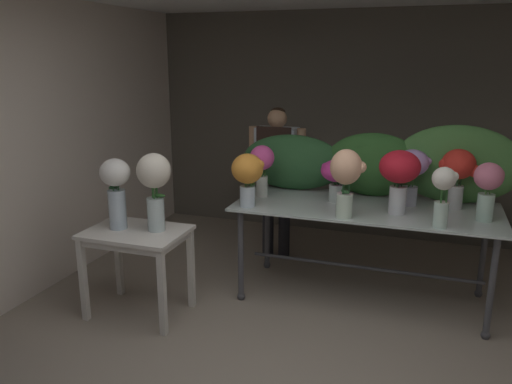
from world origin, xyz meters
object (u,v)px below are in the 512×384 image
vase_fuchsia_peonies (262,164)px  vase_cream_lisianthus_tall (154,182)px  florist (277,167)px  vase_lilac_freesia (412,168)px  vase_white_roses_tall (116,188)px  display_table_glass (365,219)px  vase_ivory_ranunculus (443,192)px  vase_magenta_anemones (337,175)px  vase_peach_hydrangea (346,175)px  vase_crimson_lilies (400,173)px  vase_rosy_stock (488,186)px  vase_scarlet_carnations (458,170)px  side_table_white (137,242)px  vase_sunset_tulips (247,174)px

vase_fuchsia_peonies → vase_cream_lisianthus_tall: 1.03m
florist → vase_fuchsia_peonies: 0.74m
vase_lilac_freesia → vase_white_roses_tall: 2.44m
display_table_glass → vase_fuchsia_peonies: bearing=179.5°
vase_ivory_ranunculus → vase_white_roses_tall: 2.51m
vase_magenta_anemones → vase_white_roses_tall: size_ratio=0.64×
vase_fuchsia_peonies → vase_white_roses_tall: bearing=-136.6°
vase_peach_hydrangea → vase_crimson_lilies: vase_peach_hydrangea is taller
vase_rosy_stock → vase_magenta_anemones: size_ratio=1.23×
vase_scarlet_carnations → display_table_glass: bearing=-166.0°
display_table_glass → vase_white_roses_tall: bearing=-154.9°
vase_magenta_anemones → vase_cream_lisianthus_tall: (-1.29, -0.88, 0.03)m
vase_ivory_ranunculus → vase_crimson_lilies: (-0.33, 0.25, 0.06)m
side_table_white → vase_lilac_freesia: (2.05, 1.02, 0.54)m
vase_sunset_tulips → vase_lilac_freesia: 1.38m
side_table_white → display_table_glass: bearing=27.2°
vase_rosy_stock → vase_fuchsia_peonies: size_ratio=0.98×
florist → vase_lilac_freesia: (1.35, -0.57, 0.19)m
vase_scarlet_carnations → vase_white_roses_tall: size_ratio=0.87×
display_table_glass → vase_lilac_freesia: bearing=23.2°
vase_rosy_stock → display_table_glass: bearing=173.6°
florist → vase_scarlet_carnations: 1.81m
side_table_white → vase_white_roses_tall: vase_white_roses_tall is taller
side_table_white → vase_ivory_ranunculus: vase_ivory_ranunculus is taller
vase_fuchsia_peonies → vase_lilac_freesia: 1.28m
side_table_white → vase_ivory_ranunculus: 2.40m
vase_ivory_ranunculus → vase_sunset_tulips: size_ratio=1.01×
side_table_white → vase_white_roses_tall: size_ratio=1.38×
side_table_white → vase_ivory_ranunculus: size_ratio=1.74×
florist → vase_peach_hydrangea: size_ratio=2.91×
display_table_glass → vase_ivory_ranunculus: (0.59, -0.39, 0.39)m
vase_lilac_freesia → vase_rosy_stock: bearing=-23.7°
vase_peach_hydrangea → vase_white_roses_tall: (-1.75, -0.50, -0.13)m
vase_scarlet_carnations → vase_lilac_freesia: (-0.36, -0.03, -0.00)m
vase_rosy_stock → vase_crimson_lilies: vase_crimson_lilies is taller
vase_peach_hydrangea → vase_cream_lisianthus_tall: vase_peach_hydrangea is taller
vase_scarlet_carnations → vase_magenta_anemones: (-0.97, -0.12, -0.08)m
vase_rosy_stock → vase_white_roses_tall: vase_rosy_stock is taller
vase_rosy_stock → vase_cream_lisianthus_tall: (-2.47, -0.71, -0.00)m
vase_ivory_ranunculus → vase_crimson_lilies: 0.42m
vase_fuchsia_peonies → vase_scarlet_carnations: size_ratio=0.93×
vase_fuchsia_peonies → vase_peach_hydrangea: size_ratio=0.86×
florist → vase_scarlet_carnations: florist is taller
vase_peach_hydrangea → vase_cream_lisianthus_tall: (-1.43, -0.44, -0.07)m
vase_magenta_anemones → vase_lilac_freesia: 0.62m
vase_rosy_stock → vase_fuchsia_peonies: 1.85m
vase_rosy_stock → vase_fuchsia_peonies: vase_fuchsia_peonies is taller
vase_crimson_lilies → florist: bearing=146.1°
side_table_white → vase_white_roses_tall: bearing=179.9°
vase_magenta_anemones → display_table_glass: bearing=-12.6°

